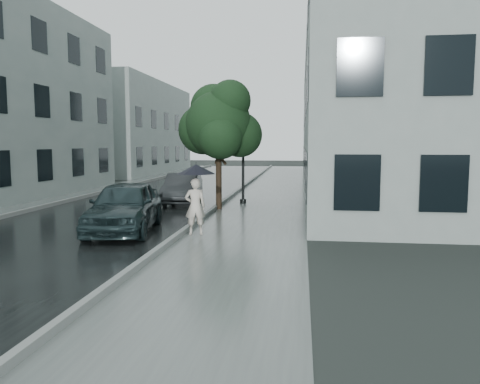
# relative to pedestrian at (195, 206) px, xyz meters

# --- Properties ---
(ground) EXTENTS (120.00, 120.00, 0.00)m
(ground) POSITION_rel_pedestrian_xyz_m (1.20, -1.90, -0.83)
(ground) COLOR black
(ground) RESTS_ON ground
(sidewalk) EXTENTS (3.50, 60.00, 0.01)m
(sidewalk) POSITION_rel_pedestrian_xyz_m (1.45, 10.10, -0.82)
(sidewalk) COLOR slate
(sidewalk) RESTS_ON ground
(kerb_near) EXTENTS (0.15, 60.00, 0.15)m
(kerb_near) POSITION_rel_pedestrian_xyz_m (-0.38, 10.10, -0.75)
(kerb_near) COLOR slate
(kerb_near) RESTS_ON ground
(asphalt_road) EXTENTS (6.85, 60.00, 0.00)m
(asphalt_road) POSITION_rel_pedestrian_xyz_m (-3.88, 10.10, -0.82)
(asphalt_road) COLOR black
(asphalt_road) RESTS_ON ground
(kerb_far) EXTENTS (0.15, 60.00, 0.15)m
(kerb_far) POSITION_rel_pedestrian_xyz_m (-7.37, 10.10, -0.75)
(kerb_far) COLOR slate
(kerb_far) RESTS_ON ground
(sidewalk_far) EXTENTS (1.70, 60.00, 0.01)m
(sidewalk_far) POSITION_rel_pedestrian_xyz_m (-8.30, 10.10, -0.82)
(sidewalk_far) COLOR #4C5451
(sidewalk_far) RESTS_ON ground
(building_near) EXTENTS (7.02, 36.00, 9.00)m
(building_near) POSITION_rel_pedestrian_xyz_m (6.67, 17.60, 3.67)
(building_near) COLOR gray
(building_near) RESTS_ON ground
(building_far_b) EXTENTS (7.02, 18.00, 8.00)m
(building_far_b) POSITION_rel_pedestrian_xyz_m (-12.57, 28.10, 3.17)
(building_far_b) COLOR gray
(building_far_b) RESTS_ON ground
(pedestrian) EXTENTS (0.68, 0.54, 1.64)m
(pedestrian) POSITION_rel_pedestrian_xyz_m (0.00, 0.00, 0.00)
(pedestrian) COLOR beige
(pedestrian) RESTS_ON sidewalk
(umbrella) EXTENTS (1.28, 1.28, 1.16)m
(umbrella) POSITION_rel_pedestrian_xyz_m (0.03, 0.00, 1.08)
(umbrella) COLOR black
(umbrella) RESTS_ON ground
(street_tree) EXTENTS (3.42, 3.11, 5.09)m
(street_tree) POSITION_rel_pedestrian_xyz_m (-0.25, 5.39, 2.59)
(street_tree) COLOR #332619
(street_tree) RESTS_ON ground
(lamp_post) EXTENTS (0.84, 0.41, 4.85)m
(lamp_post) POSITION_rel_pedestrian_xyz_m (0.35, 7.10, 1.96)
(lamp_post) COLOR black
(lamp_post) RESTS_ON ground
(car_near) EXTENTS (2.42, 4.65, 1.51)m
(car_near) POSITION_rel_pedestrian_xyz_m (-2.21, 0.21, -0.06)
(car_near) COLOR #19292B
(car_near) RESTS_ON ground
(car_far) EXTENTS (1.83, 4.08, 1.30)m
(car_far) POSITION_rel_pedestrian_xyz_m (-2.15, 6.90, -0.17)
(car_far) COLOR #24272A
(car_far) RESTS_ON ground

